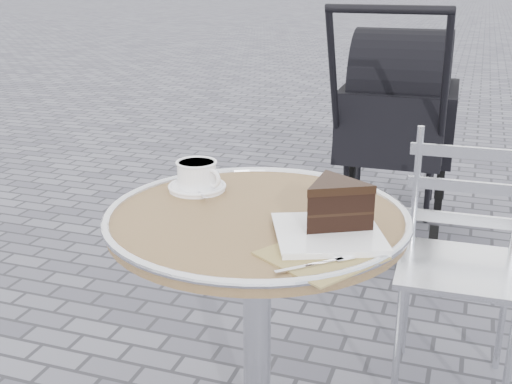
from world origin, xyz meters
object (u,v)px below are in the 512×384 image
(bistro_chair, at_px, (463,232))
(cappuccino_set, at_px, (197,177))
(cafe_table, at_px, (257,277))
(cake_plate_set, at_px, (334,211))
(baby_stroller, at_px, (395,132))

(bistro_chair, bearing_deg, cappuccino_set, -145.26)
(cafe_table, relative_size, cake_plate_set, 1.98)
(cafe_table, distance_m, cappuccino_set, 0.31)
(cake_plate_set, height_order, baby_stroller, baby_stroller)
(bistro_chair, bearing_deg, baby_stroller, 105.17)
(cappuccino_set, distance_m, cake_plate_set, 0.44)
(cappuccino_set, relative_size, bistro_chair, 0.20)
(cappuccino_set, height_order, cake_plate_set, cake_plate_set)
(cake_plate_set, bearing_deg, baby_stroller, 69.95)
(cafe_table, relative_size, cappuccino_set, 4.56)
(cake_plate_set, relative_size, baby_stroller, 0.32)
(cappuccino_set, xyz_separation_m, baby_stroller, (0.31, 1.68, -0.25))
(cake_plate_set, height_order, bistro_chair, cake_plate_set)
(cappuccino_set, relative_size, cake_plate_set, 0.43)
(baby_stroller, bearing_deg, cake_plate_set, -88.81)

